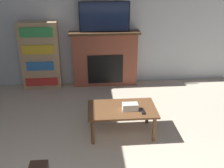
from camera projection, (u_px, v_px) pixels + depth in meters
The scene contains 7 objects.
wall_back at pixel (101, 19), 5.17m from camera, with size 5.47×0.06×2.70m.
fireplace at pixel (105, 59), 5.37m from camera, with size 1.40×0.28×1.13m.
tv at pixel (105, 17), 5.00m from camera, with size 0.98×0.03×0.58m.
coffee_table at pixel (122, 111), 3.81m from camera, with size 0.99×0.60×0.42m.
tissue_box at pixel (130, 107), 3.72m from camera, with size 0.22×0.12×0.10m.
remote_control at pixel (143, 111), 3.68m from camera, with size 0.04×0.15×0.02m.
bookshelf at pixel (40, 56), 5.20m from camera, with size 0.75×0.29×1.34m.
Camera 1 is at (-0.21, -0.64, 2.28)m, focal length 42.00 mm.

